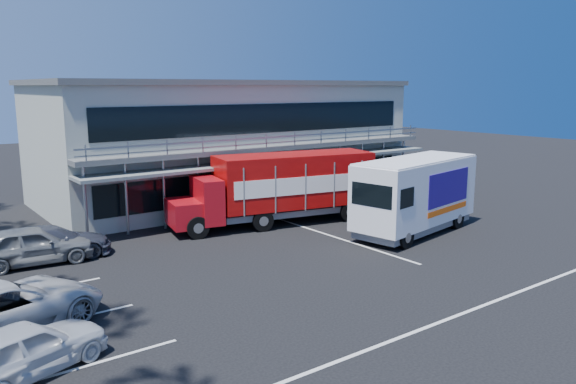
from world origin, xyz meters
TOP-DOWN VIEW (x-y plane):
  - ground at (0.00, 0.00)m, footprint 120.00×120.00m
  - building at (3.00, 14.94)m, footprint 22.40×12.00m
  - red_truck at (1.59, 6.84)m, footprint 10.83×4.49m
  - white_van at (5.58, 1.48)m, footprint 7.69×3.82m
  - parked_car_a at (-12.50, -2.00)m, footprint 4.34×2.88m
  - parked_car_b at (-12.50, 1.20)m, footprint 4.20×2.33m
  - parked_car_c at (-12.50, 0.80)m, footprint 6.27×4.36m
  - parked_car_d at (-9.50, 7.57)m, footprint 4.92×2.65m
  - parked_car_e at (-10.30, 7.20)m, footprint 4.75×2.31m

SIDE VIEW (x-z plane):
  - ground at x=0.00m, z-range 0.00..0.00m
  - parked_car_b at x=-12.50m, z-range 0.00..1.31m
  - parked_car_d at x=-9.50m, z-range 0.00..1.35m
  - parked_car_a at x=-12.50m, z-range 0.00..1.37m
  - parked_car_e at x=-10.30m, z-range 0.00..1.56m
  - parked_car_c at x=-12.50m, z-range 0.00..1.59m
  - white_van at x=5.58m, z-range 0.11..3.70m
  - red_truck at x=1.59m, z-range 0.18..3.73m
  - building at x=3.00m, z-range 0.01..7.31m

